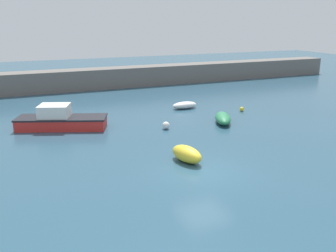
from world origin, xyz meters
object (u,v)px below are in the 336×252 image
rowboat_white_midwater (223,118)px  mooring_buoy_white (166,125)px  fishing_dinghy_green (187,154)px  cabin_cruiser_white (60,120)px  dinghy_near_pier (185,105)px  mooring_buoy_yellow (242,109)px

rowboat_white_midwater → mooring_buoy_white: bearing=-66.7°
mooring_buoy_white → fishing_dinghy_green: bearing=-103.2°
cabin_cruiser_white → dinghy_near_pier: bearing=32.0°
dinghy_near_pier → fishing_dinghy_green: fishing_dinghy_green is taller
cabin_cruiser_white → fishing_dinghy_green: (5.42, -9.55, -0.18)m
cabin_cruiser_white → mooring_buoy_white: cabin_cruiser_white is taller
fishing_dinghy_green → mooring_buoy_yellow: size_ratio=6.35×
fishing_dinghy_green → rowboat_white_midwater: (6.09, 6.11, -0.08)m
cabin_cruiser_white → mooring_buoy_white: size_ratio=12.35×
cabin_cruiser_white → mooring_buoy_yellow: 15.01m
dinghy_near_pier → mooring_buoy_white: size_ratio=4.27×
cabin_cruiser_white → rowboat_white_midwater: 12.02m
fishing_dinghy_green → cabin_cruiser_white: bearing=-163.5°
fishing_dinghy_green → mooring_buoy_yellow: (9.55, 8.66, -0.26)m
mooring_buoy_yellow → mooring_buoy_white: bearing=-163.8°
fishing_dinghy_green → mooring_buoy_white: bearing=153.8°
cabin_cruiser_white → fishing_dinghy_green: size_ratio=2.82×
dinghy_near_pier → rowboat_white_midwater: 5.46m
cabin_cruiser_white → mooring_buoy_white: 7.63m
rowboat_white_midwater → mooring_buoy_yellow: bearing=152.3°
fishing_dinghy_green → mooring_buoy_yellow: fishing_dinghy_green is taller
dinghy_near_pier → mooring_buoy_yellow: 4.95m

